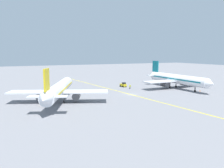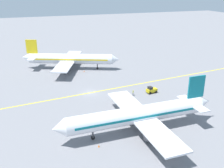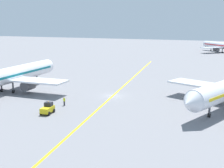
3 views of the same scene
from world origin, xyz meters
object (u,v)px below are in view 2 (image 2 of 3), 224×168
Objects in this scene: traffic_cone_mid_apron at (84,71)px; baggage_tug_white at (151,90)px; airplane_at_gate at (139,115)px; traffic_cone_near_nose at (99,146)px; airplane_adjacent_stand at (70,59)px; ground_crew_worker at (133,92)px.

baggage_tug_white is at bearing -152.17° from traffic_cone_mid_apron.
airplane_at_gate is 64.41× the size of traffic_cone_near_nose.
airplane_adjacent_stand is 20.17× the size of ground_crew_worker.
airplane_adjacent_stand is (47.94, 5.21, 0.00)m from airplane_at_gate.
traffic_cone_mid_apron is (42.81, 1.24, -3.43)m from airplane_at_gate.
traffic_cone_near_nose is at bearing 141.83° from ground_crew_worker.
airplane_at_gate is 48.22m from airplane_adjacent_stand.
airplane_at_gate and airplane_adjacent_stand have the same top height.
airplane_at_gate is 21.09× the size of ground_crew_worker.
traffic_cone_near_nose is (-3.01, 9.69, -3.43)m from airplane_at_gate.
baggage_tug_white reaches higher than traffic_cone_near_nose.
airplane_adjacent_stand is 7.34m from traffic_cone_mid_apron.
traffic_cone_mid_apron is (45.82, -8.45, 0.00)m from traffic_cone_near_nose.
traffic_cone_near_nose is (-20.55, 16.16, -0.63)m from ground_crew_worker.
ground_crew_worker is at bearing 89.45° from baggage_tug_white.
ground_crew_worker is 26.42m from traffic_cone_mid_apron.
airplane_at_gate is 11.22× the size of baggage_tug_white.
airplane_at_gate reaches higher than traffic_cone_mid_apron.
ground_crew_worker is at bearing -38.17° from traffic_cone_near_nose.
airplane_at_gate reaches higher than ground_crew_worker.
baggage_tug_white is 5.66m from ground_crew_worker.
baggage_tug_white is 1.88× the size of ground_crew_worker.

